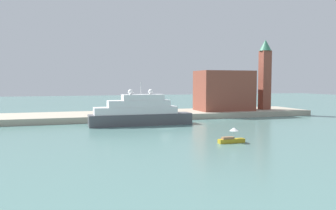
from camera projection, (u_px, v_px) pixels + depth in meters
name	position (u px, v px, depth m)	size (l,w,h in m)	color
ground	(166.00, 129.00, 79.55)	(400.00, 400.00, 0.00)	slate
quay_dock	(141.00, 115.00, 103.81)	(110.00, 19.15, 1.67)	#ADA38E
large_yacht	(140.00, 113.00, 86.17)	(26.32, 4.89, 10.96)	#4C4C51
small_motorboat	(232.00, 138.00, 61.14)	(4.97, 1.69, 2.77)	#B7991E
harbor_building	(224.00, 91.00, 110.77)	(17.67, 10.86, 12.95)	brown
bell_tower	(265.00, 72.00, 114.26)	(4.09, 4.09, 23.57)	brown
parked_car	(102.00, 113.00, 93.64)	(4.28, 1.62, 1.43)	silver
person_figure	(122.00, 113.00, 94.30)	(0.36, 0.36, 1.64)	#334C8C
mooring_bollard	(159.00, 113.00, 96.47)	(0.39, 0.39, 0.67)	black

